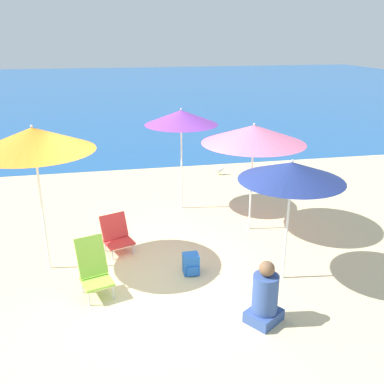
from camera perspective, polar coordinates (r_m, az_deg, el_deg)
ground_plane at (r=6.95m, az=-6.28°, el=-11.82°), size 60.00×60.00×0.00m
sea_water at (r=32.15m, az=-10.87°, el=13.42°), size 60.00×40.00×0.01m
beach_umbrella_pink at (r=8.08m, az=8.23°, el=7.62°), size 1.96×1.96×2.14m
beach_umbrella_purple at (r=9.06m, az=-1.46°, el=9.90°), size 1.55×1.55×2.24m
beach_umbrella_navy at (r=6.43m, az=13.15°, el=2.68°), size 1.58×1.58×1.97m
beach_umbrella_orange at (r=6.87m, az=-20.41°, el=6.59°), size 1.84×1.84×2.42m
beach_chair_lime at (r=6.62m, az=-12.97°, el=-9.77°), size 0.57×0.66×0.85m
beach_chair_red at (r=7.79m, az=-10.05°, el=-5.54°), size 0.62×0.63×0.66m
person_seated_near at (r=5.97m, az=9.69°, el=-13.69°), size 0.59×0.57×0.92m
backpack_blue at (r=7.05m, az=-0.14°, el=-9.58°), size 0.25×0.26×0.34m
seagull at (r=11.88m, az=3.67°, el=2.95°), size 0.27×0.11×0.23m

